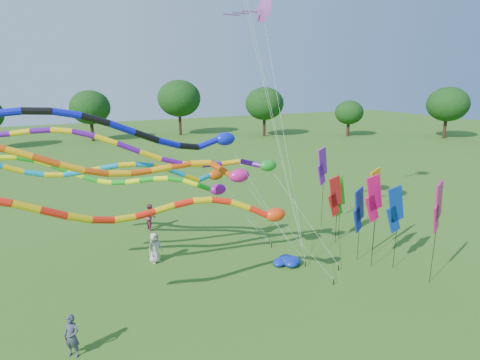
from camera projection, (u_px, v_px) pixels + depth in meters
name	position (u px, v px, depth m)	size (l,w,h in m)	color
ground	(311.00, 316.00, 16.82)	(160.00, 160.00, 0.00)	#2D5D18
tree_ring	(273.00, 201.00, 13.50)	(117.86, 116.69, 9.70)	#382314
tube_kite_red	(179.00, 211.00, 15.65)	(14.23, 1.35, 6.77)	black
tube_kite_orange	(131.00, 166.00, 17.43)	(16.34, 2.89, 8.11)	black
tube_kite_purple	(158.00, 152.00, 18.31)	(15.57, 6.29, 8.25)	black
tube_kite_blue	(105.00, 130.00, 15.26)	(17.34, 1.17, 9.54)	black
tube_kite_cyan	(135.00, 171.00, 19.39)	(14.50, 1.25, 7.25)	black
tube_kite_green	(143.00, 180.00, 21.64)	(13.19, 4.74, 6.42)	black
delta_kite_high_c	(262.00, 9.00, 20.70)	(3.15, 4.21, 13.83)	black
banner_pole_violet	(322.00, 167.00, 25.77)	(1.11, 0.49, 5.37)	black
banner_pole_magenta_a	(373.00, 199.00, 20.09)	(1.16, 0.09, 5.05)	black
banner_pole_blue_b	(395.00, 210.00, 20.11)	(1.16, 0.12, 4.51)	black
banner_pole_magenta_b	(438.00, 207.00, 18.38)	(1.09, 0.55, 5.18)	black
banner_pole_orange	(375.00, 191.00, 21.43)	(1.14, 0.39, 5.06)	black
banner_pole_blue_a	(359.00, 210.00, 21.02)	(1.11, 0.51, 4.19)	black
banner_pole_red	(335.00, 196.00, 23.53)	(1.16, 0.21, 4.16)	black
banner_pole_green	(338.00, 197.00, 24.06)	(1.16, 0.15, 3.99)	black
blue_nylon_heap	(286.00, 261.00, 21.26)	(1.51, 1.51, 0.50)	#0B2399
person_a	(155.00, 248.00, 21.45)	(0.82, 0.53, 1.68)	#B9B4A7
person_b	(72.00, 336.00, 14.21)	(0.59, 0.39, 1.63)	#3A3C51
person_c	(150.00, 217.00, 26.18)	(0.83, 0.65, 1.70)	#873148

